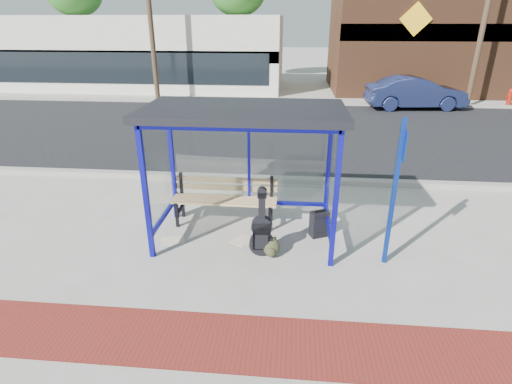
# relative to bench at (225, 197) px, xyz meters

# --- Properties ---
(ground) EXTENTS (120.00, 120.00, 0.00)m
(ground) POSITION_rel_bench_xyz_m (0.46, -0.62, -0.54)
(ground) COLOR #B2ADA0
(ground) RESTS_ON ground
(brick_paver_strip) EXTENTS (60.00, 1.00, 0.01)m
(brick_paver_strip) POSITION_rel_bench_xyz_m (0.46, -3.22, -0.54)
(brick_paver_strip) COLOR maroon
(brick_paver_strip) RESTS_ON ground
(curb_near) EXTENTS (60.00, 0.25, 0.12)m
(curb_near) POSITION_rel_bench_xyz_m (0.46, 2.28, -0.48)
(curb_near) COLOR gray
(curb_near) RESTS_ON ground
(street_asphalt) EXTENTS (60.00, 10.00, 0.00)m
(street_asphalt) POSITION_rel_bench_xyz_m (0.46, 7.38, -0.54)
(street_asphalt) COLOR black
(street_asphalt) RESTS_ON ground
(curb_far) EXTENTS (60.00, 0.25, 0.12)m
(curb_far) POSITION_rel_bench_xyz_m (0.46, 12.48, -0.48)
(curb_far) COLOR gray
(curb_far) RESTS_ON ground
(far_sidewalk) EXTENTS (60.00, 4.00, 0.01)m
(far_sidewalk) POSITION_rel_bench_xyz_m (0.46, 14.38, -0.54)
(far_sidewalk) COLOR #B2ADA0
(far_sidewalk) RESTS_ON ground
(bus_shelter) EXTENTS (3.30, 1.80, 2.42)m
(bus_shelter) POSITION_rel_bench_xyz_m (0.46, -0.55, 1.53)
(bus_shelter) COLOR #0E0EA0
(bus_shelter) RESTS_ON ground
(storefront_white) EXTENTS (18.00, 6.04, 4.00)m
(storefront_white) POSITION_rel_bench_xyz_m (-8.54, 17.37, 1.46)
(storefront_white) COLOR silver
(storefront_white) RESTS_ON ground
(storefront_brown) EXTENTS (10.00, 7.08, 6.40)m
(storefront_brown) POSITION_rel_bench_xyz_m (8.46, 17.87, 2.66)
(storefront_brown) COLOR #59331E
(storefront_brown) RESTS_ON ground
(utility_pole_west) EXTENTS (1.60, 0.24, 8.00)m
(utility_pole_west) POSITION_rel_bench_xyz_m (-5.54, 12.78, 3.57)
(utility_pole_west) COLOR #4C3826
(utility_pole_west) RESTS_ON ground
(utility_pole_east) EXTENTS (1.60, 0.24, 8.00)m
(utility_pole_east) POSITION_rel_bench_xyz_m (9.46, 12.78, 3.57)
(utility_pole_east) COLOR #4C3826
(utility_pole_east) RESTS_ON ground
(bench) EXTENTS (2.03, 0.51, 0.96)m
(bench) POSITION_rel_bench_xyz_m (0.00, 0.00, 0.00)
(bench) COLOR black
(bench) RESTS_ON ground
(guitar_bag) EXTENTS (0.43, 0.14, 1.17)m
(guitar_bag) POSITION_rel_bench_xyz_m (0.81, -1.15, -0.11)
(guitar_bag) COLOR black
(guitar_bag) RESTS_ON ground
(suitcase) EXTENTS (0.36, 0.31, 0.54)m
(suitcase) POSITION_rel_bench_xyz_m (1.81, -0.41, -0.29)
(suitcase) COLOR black
(suitcase) RESTS_ON ground
(backpack) EXTENTS (0.29, 0.26, 0.34)m
(backpack) POSITION_rel_bench_xyz_m (0.98, -1.18, -0.38)
(backpack) COLOR #2E301A
(backpack) RESTS_ON ground
(sign_post) EXTENTS (0.11, 0.30, 2.43)m
(sign_post) POSITION_rel_bench_xyz_m (2.87, -1.19, 0.82)
(sign_post) COLOR navy
(sign_post) RESTS_ON ground
(newspaper_a) EXTENTS (0.48, 0.42, 0.01)m
(newspaper_a) POSITION_rel_bench_xyz_m (-0.84, -0.84, -0.54)
(newspaper_a) COLOR white
(newspaper_a) RESTS_ON ground
(newspaper_b) EXTENTS (0.47, 0.49, 0.01)m
(newspaper_b) POSITION_rel_bench_xyz_m (0.42, -0.72, -0.54)
(newspaper_b) COLOR white
(newspaper_b) RESTS_ON ground
(newspaper_c) EXTENTS (0.42, 0.35, 0.01)m
(newspaper_c) POSITION_rel_bench_xyz_m (0.66, -0.72, -0.54)
(newspaper_c) COLOR white
(newspaper_c) RESTS_ON ground
(parked_car) EXTENTS (4.48, 1.96, 1.43)m
(parked_car) POSITION_rel_bench_xyz_m (6.78, 11.96, 0.17)
(parked_car) COLOR #1B244E
(parked_car) RESTS_ON ground
(fire_hydrant) EXTENTS (0.36, 0.24, 0.80)m
(fire_hydrant) POSITION_rel_bench_xyz_m (11.48, 13.12, -0.11)
(fire_hydrant) COLOR #A1190B
(fire_hydrant) RESTS_ON ground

